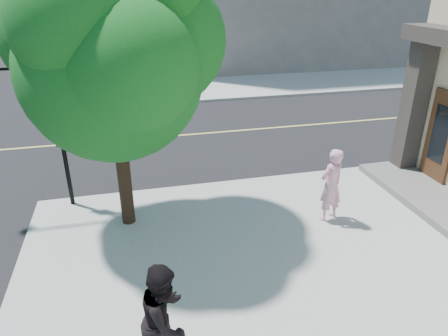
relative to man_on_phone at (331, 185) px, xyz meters
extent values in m
plane|color=black|center=(-6.14, 2.60, -1.04)|extent=(140.00, 140.00, 0.00)
cube|color=black|center=(-6.14, 7.10, -1.04)|extent=(140.00, 9.00, 0.01)
cube|color=#A2A3A0|center=(7.36, 24.10, -0.98)|extent=(29.00, 25.00, 0.12)
cube|color=slate|center=(3.06, 0.40, -0.83)|extent=(1.60, 4.00, 0.18)
cube|color=#35302B|center=(3.56, 2.10, 1.18)|extent=(0.55, 0.55, 4.20)
cube|color=#422614|center=(3.82, 1.10, 0.48)|extent=(0.10, 1.00, 2.60)
imported|color=#D898AF|center=(0.00, 0.00, 0.00)|extent=(0.78, 0.64, 1.84)
imported|color=black|center=(-4.32, -3.40, 0.02)|extent=(1.08, 1.15, 1.89)
cylinder|color=black|center=(-4.79, 1.00, 0.65)|extent=(0.31, 0.31, 3.14)
sphere|color=#14601B|center=(-4.79, 1.00, 2.74)|extent=(3.84, 3.84, 3.84)
sphere|color=#14601B|center=(-3.75, 1.53, 3.26)|extent=(2.96, 2.96, 2.96)
sphere|color=#14601B|center=(-5.66, 1.70, 3.44)|extent=(2.79, 2.79, 2.79)
sphere|color=#14601B|center=(-4.44, 0.05, 3.00)|extent=(2.62, 2.62, 2.62)
sphere|color=#14601B|center=(-5.32, 0.31, 3.79)|extent=(2.44, 2.44, 2.44)
cylinder|color=black|center=(-6.21, 2.26, 0.96)|extent=(0.11, 0.11, 3.76)
cube|color=white|center=(-6.16, 2.24, 1.41)|extent=(0.49, 0.04, 0.18)
cube|color=navy|center=(-6.16, 2.24, 0.96)|extent=(0.40, 0.04, 0.49)
imported|color=black|center=(-6.21, 2.26, 2.12)|extent=(0.15, 0.18, 0.90)
camera|label=1|loc=(-4.55, -7.95, 4.47)|focal=33.06mm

